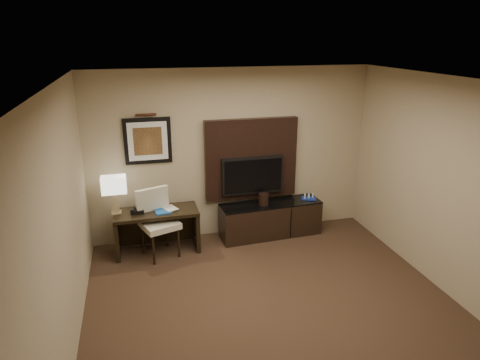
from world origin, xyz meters
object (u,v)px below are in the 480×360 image
object	(u,v)px
ice_bucket	(264,199)
table_lamp	(115,197)
minibar_tray	(309,197)
desk	(157,231)
credenza	(270,219)
desk_chair	(160,224)
tv	(253,175)
desk_phone	(138,210)

from	to	relation	value
ice_bucket	table_lamp	bearing A→B (deg)	-179.74
minibar_tray	desk	bearing A→B (deg)	-177.35
minibar_tray	credenza	bearing A→B (deg)	-178.63
table_lamp	minibar_tray	distance (m)	3.09
ice_bucket	minibar_tray	xyz separation A→B (m)	(0.80, 0.05, -0.05)
desk	desk_chair	xyz separation A→B (m)	(0.03, -0.15, 0.19)
tv	table_lamp	world-z (taller)	tv
desk	ice_bucket	distance (m)	1.74
desk	credenza	size ratio (longest dim) A/B	0.75
desk	desk_phone	xyz separation A→B (m)	(-0.26, 0.00, 0.38)
tv	desk_chair	distance (m)	1.66
credenza	ice_bucket	bearing A→B (deg)	-170.53
minibar_tray	ice_bucket	bearing A→B (deg)	-176.70
desk	desk_phone	world-z (taller)	desk_phone
desk_chair	desk_phone	world-z (taller)	desk_chair
desk_chair	desk_phone	distance (m)	0.38
desk	minibar_tray	distance (m)	2.52
credenza	desk_chair	size ratio (longest dim) A/B	1.59
desk_chair	table_lamp	bearing A→B (deg)	140.85
desk_phone	ice_bucket	size ratio (longest dim) A/B	1.00
table_lamp	ice_bucket	distance (m)	2.29
desk_chair	minibar_tray	xyz separation A→B (m)	(2.47, 0.27, 0.09)
desk	desk_phone	size ratio (longest dim) A/B	6.79
desk_phone	ice_bucket	distance (m)	1.97
credenza	desk_chair	world-z (taller)	desk_chair
tv	minibar_tray	distance (m)	1.03
credenza	desk_phone	size ratio (longest dim) A/B	9.03
desk	table_lamp	distance (m)	0.82
credenza	desk_chair	distance (m)	1.83
desk	tv	size ratio (longest dim) A/B	1.24
desk	credenza	world-z (taller)	desk
tv	desk_phone	world-z (taller)	tv
credenza	minibar_tray	xyz separation A→B (m)	(0.67, 0.02, 0.33)
credenza	tv	world-z (taller)	tv
desk	ice_bucket	size ratio (longest dim) A/B	6.76
table_lamp	desk_phone	world-z (taller)	table_lamp
credenza	table_lamp	world-z (taller)	table_lamp
desk_phone	minibar_tray	xyz separation A→B (m)	(2.76, 0.11, -0.10)
credenza	ice_bucket	distance (m)	0.40
ice_bucket	credenza	bearing A→B (deg)	12.85
desk	minibar_tray	size ratio (longest dim) A/B	5.30
desk	desk_chair	world-z (taller)	desk_chair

